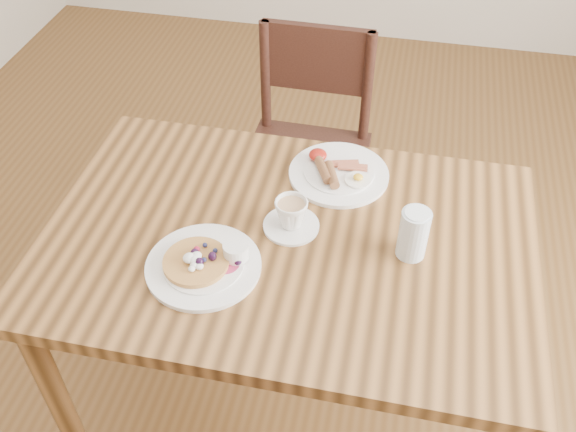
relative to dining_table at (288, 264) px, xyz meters
The scene contains 7 objects.
ground 0.65m from the dining_table, ahead, with size 5.00×5.00×0.00m, color brown.
dining_table is the anchor object (origin of this frame).
chair_far 0.73m from the dining_table, 96.39° to the left, with size 0.43×0.43×0.88m.
pancake_plate 0.24m from the dining_table, 140.63° to the right, with size 0.27×0.27×0.06m.
breakfast_plate 0.29m from the dining_table, 72.26° to the left, with size 0.27×0.27×0.04m.
teacup_saucer 0.14m from the dining_table, 89.15° to the left, with size 0.14×0.14×0.08m.
water_glass 0.34m from the dining_table, ahead, with size 0.07×0.07×0.13m, color silver.
Camera 1 is at (0.23, -1.08, 1.86)m, focal length 40.00 mm.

